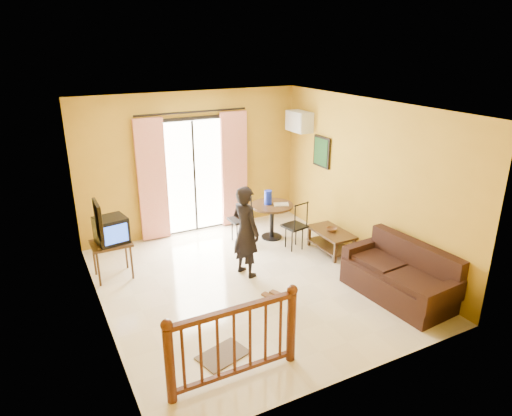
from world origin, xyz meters
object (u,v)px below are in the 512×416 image
coffee_table (331,238)px  sofa (401,277)px  television (111,230)px  dining_table (272,212)px  standing_person (246,231)px

coffee_table → sofa: bearing=-89.8°
television → dining_table: television is taller
standing_person → coffee_table: bearing=-104.9°
television → dining_table: (3.06, 0.20, -0.29)m
sofa → standing_person: standing_person is taller
dining_table → coffee_table: dining_table is taller
television → sofa: 4.58m
standing_person → television: bearing=48.4°
television → sofa: size_ratio=0.29×
dining_table → standing_person: standing_person is taller
dining_table → standing_person: bearing=-135.1°
dining_table → coffee_table: (0.66, -1.06, -0.27)m
dining_table → sofa: 2.90m
sofa → standing_person: (-1.77, 1.71, 0.45)m
sofa → dining_table: bearing=98.8°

